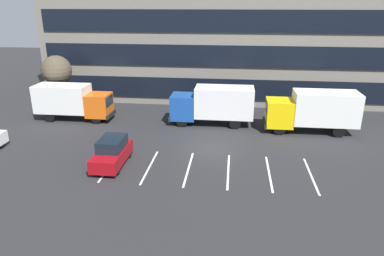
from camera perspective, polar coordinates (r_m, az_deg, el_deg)
The scene contains 8 objects.
ground_plane at distance 28.18m, azimuth 3.18°, elevation -3.53°, with size 120.00×120.00×0.00m, color #262628.
office_building at distance 43.82m, azimuth 5.11°, elevation 19.28°, with size 40.75×11.25×21.60m.
lot_markings at distance 24.94m, azimuth 2.63°, elevation -6.75°, with size 14.14×5.40×0.01m.
box_truck_orange at distance 36.74m, azimuth -18.77°, elevation 4.24°, with size 7.47×2.47×3.46m.
box_truck_yellow at distance 33.10m, azimuth 18.96°, elevation 2.83°, with size 8.01×2.65×3.71m.
box_truck_blue at distance 33.39m, azimuth 3.49°, elevation 3.95°, with size 7.86×2.60×3.64m.
suv_maroon at distance 25.94m, azimuth -12.77°, elevation -3.84°, with size 1.87×4.41×1.99m.
bare_tree at distance 40.18m, azimuth -21.00°, elevation 8.64°, with size 3.12×3.12×5.84m.
Camera 1 is at (1.51, -25.84, 11.14)m, focal length 33.07 mm.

